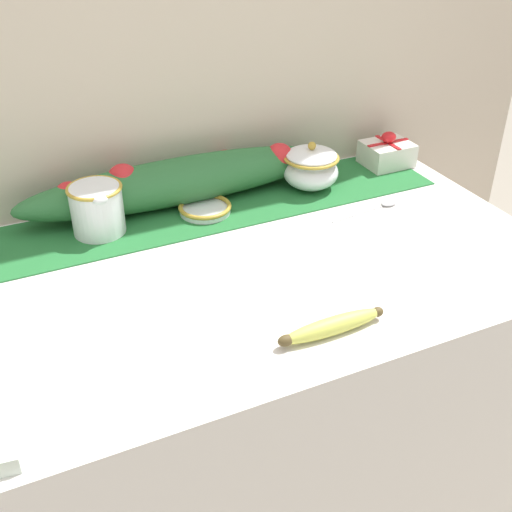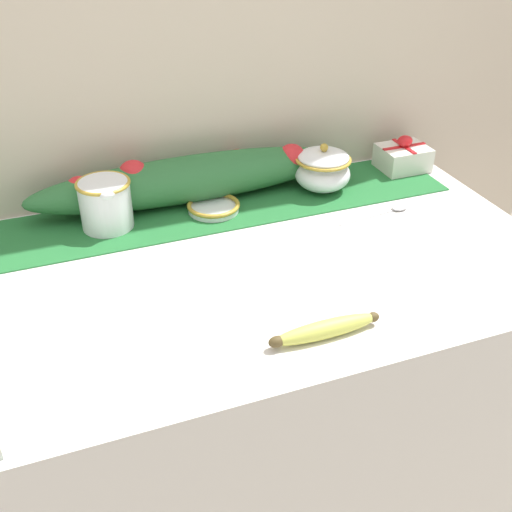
{
  "view_description": "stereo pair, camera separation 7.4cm",
  "coord_description": "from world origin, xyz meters",
  "views": [
    {
      "loc": [
        -0.41,
        -1.0,
        1.57
      ],
      "look_at": [
        0.03,
        -0.06,
        0.92
      ],
      "focal_mm": 45.0,
      "sensor_mm": 36.0,
      "label": 1
    },
    {
      "loc": [
        -0.34,
        -1.03,
        1.57
      ],
      "look_at": [
        0.03,
        -0.06,
        0.92
      ],
      "focal_mm": 45.0,
      "sensor_mm": 36.0,
      "label": 2
    }
  ],
  "objects": [
    {
      "name": "countertop",
      "position": [
        0.0,
        0.0,
        0.43
      ],
      "size": [
        1.33,
        0.74,
        0.87
      ],
      "primitive_type": "cube",
      "color": "silver",
      "rests_on": "ground_plane"
    },
    {
      "name": "spoon",
      "position": [
        0.43,
        0.09,
        0.87
      ],
      "size": [
        0.19,
        0.04,
        0.01
      ],
      "rotation": [
        0.0,
        0.0,
        0.12
      ],
      "color": "silver",
      "rests_on": "countertop"
    },
    {
      "name": "poinsettia_garland",
      "position": [
        0.0,
        0.3,
        0.93
      ],
      "size": [
        0.76,
        0.12,
        0.12
      ],
      "color": "#2D6B38",
      "rests_on": "countertop"
    },
    {
      "name": "banana",
      "position": [
        0.07,
        -0.27,
        0.89
      ],
      "size": [
        0.21,
        0.03,
        0.03
      ],
      "rotation": [
        0.0,
        0.0,
        0.01
      ],
      "color": "#CCD156",
      "rests_on": "countertop"
    },
    {
      "name": "back_wall",
      "position": [
        0.0,
        0.39,
        1.2
      ],
      "size": [
        2.13,
        0.04,
        2.4
      ],
      "primitive_type": "cube",
      "color": "beige",
      "rests_on": "ground_plane"
    },
    {
      "name": "gift_box",
      "position": [
        0.57,
        0.28,
        0.9
      ],
      "size": [
        0.12,
        0.1,
        0.09
      ],
      "rotation": [
        0.0,
        0.0,
        0.0
      ],
      "color": "silver",
      "rests_on": "countertop"
    },
    {
      "name": "table_runner",
      "position": [
        0.0,
        0.25,
        0.87
      ],
      "size": [
        1.22,
        0.23,
        0.0
      ],
      "primitive_type": "cube",
      "color": "#236B33",
      "rests_on": "countertop"
    },
    {
      "name": "sugar_bowl",
      "position": [
        0.32,
        0.25,
        0.93
      ],
      "size": [
        0.14,
        0.14,
        0.12
      ],
      "color": "white",
      "rests_on": "countertop"
    },
    {
      "name": "small_dish",
      "position": [
        0.03,
        0.23,
        0.88
      ],
      "size": [
        0.12,
        0.12,
        0.02
      ],
      "color": "white",
      "rests_on": "countertop"
    },
    {
      "name": "cream_pitcher",
      "position": [
        -0.21,
        0.25,
        0.93
      ],
      "size": [
        0.12,
        0.14,
        0.11
      ],
      "color": "white",
      "rests_on": "countertop"
    }
  ]
}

